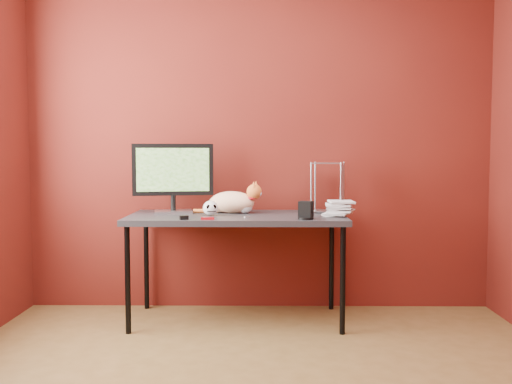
{
  "coord_description": "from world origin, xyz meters",
  "views": [
    {
      "loc": [
        0.03,
        -2.58,
        1.19
      ],
      "look_at": [
        -0.01,
        1.15,
        0.93
      ],
      "focal_mm": 40.0,
      "sensor_mm": 36.0,
      "label": 1
    }
  ],
  "objects_px": {
    "cat": "(232,202)",
    "book_stack": "(328,133)",
    "skull_mug": "(211,208)",
    "speaker": "(306,211)",
    "monitor": "(173,175)",
    "desk": "(237,222)"
  },
  "relations": [
    {
      "from": "cat",
      "to": "book_stack",
      "type": "distance_m",
      "value": 0.83
    },
    {
      "from": "skull_mug",
      "to": "speaker",
      "type": "xyz_separation_m",
      "value": [
        0.64,
        -0.2,
        0.0
      ]
    },
    {
      "from": "monitor",
      "to": "skull_mug",
      "type": "height_order",
      "value": "monitor"
    },
    {
      "from": "monitor",
      "to": "cat",
      "type": "bearing_deg",
      "value": -7.87
    },
    {
      "from": "skull_mug",
      "to": "monitor",
      "type": "bearing_deg",
      "value": 137.14
    },
    {
      "from": "desk",
      "to": "cat",
      "type": "relative_size",
      "value": 3.03
    },
    {
      "from": "skull_mug",
      "to": "desk",
      "type": "bearing_deg",
      "value": 8.67
    },
    {
      "from": "monitor",
      "to": "cat",
      "type": "xyz_separation_m",
      "value": [
        0.42,
        0.02,
        -0.2
      ]
    },
    {
      "from": "book_stack",
      "to": "cat",
      "type": "bearing_deg",
      "value": 170.41
    },
    {
      "from": "monitor",
      "to": "speaker",
      "type": "height_order",
      "value": "monitor"
    },
    {
      "from": "speaker",
      "to": "desk",
      "type": "bearing_deg",
      "value": 171.41
    },
    {
      "from": "desk",
      "to": "speaker",
      "type": "xyz_separation_m",
      "value": [
        0.46,
        -0.26,
        0.11
      ]
    },
    {
      "from": "cat",
      "to": "book_stack",
      "type": "xyz_separation_m",
      "value": [
        0.67,
        -0.11,
        0.49
      ]
    },
    {
      "from": "desk",
      "to": "skull_mug",
      "type": "xyz_separation_m",
      "value": [
        -0.18,
        -0.07,
        0.1
      ]
    },
    {
      "from": "speaker",
      "to": "book_stack",
      "type": "xyz_separation_m",
      "value": [
        0.17,
        0.27,
        0.51
      ]
    },
    {
      "from": "monitor",
      "to": "speaker",
      "type": "relative_size",
      "value": 4.81
    },
    {
      "from": "speaker",
      "to": "book_stack",
      "type": "relative_size",
      "value": 0.1
    },
    {
      "from": "cat",
      "to": "skull_mug",
      "type": "relative_size",
      "value": 4.51
    },
    {
      "from": "skull_mug",
      "to": "speaker",
      "type": "bearing_deg",
      "value": -29.32
    },
    {
      "from": "cat",
      "to": "speaker",
      "type": "distance_m",
      "value": 0.63
    },
    {
      "from": "cat",
      "to": "book_stack",
      "type": "bearing_deg",
      "value": 6.93
    },
    {
      "from": "monitor",
      "to": "book_stack",
      "type": "distance_m",
      "value": 1.13
    }
  ]
}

